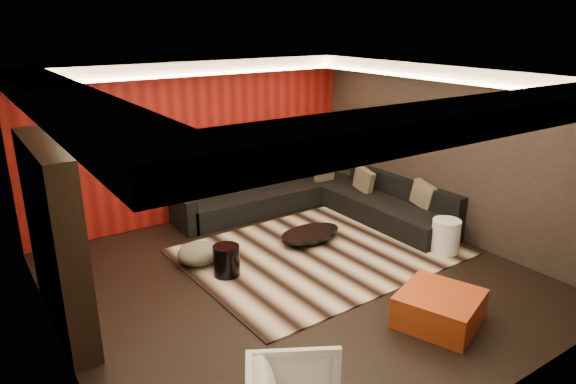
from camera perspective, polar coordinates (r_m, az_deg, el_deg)
floor at (r=7.23m, az=0.72°, el=-9.69°), size 6.00×6.00×0.02m
ceiling at (r=6.39m, az=0.82°, el=13.16°), size 6.00×6.00×0.02m
wall_back at (r=9.22m, az=-10.06°, el=5.70°), size 6.00×0.02×2.80m
wall_left at (r=5.63m, az=-25.33°, el=-4.30°), size 0.02×6.00×2.80m
wall_right at (r=8.70m, az=17.30°, el=4.35°), size 0.02×6.00×2.80m
red_feature_wall at (r=9.18m, az=-9.96°, el=5.65°), size 5.98×0.05×2.78m
soffit_back at (r=8.74m, az=-9.68°, el=13.60°), size 6.00×0.60×0.22m
soffit_front at (r=4.49m, az=21.18°, el=8.03°), size 6.00×0.60×0.22m
soffit_left at (r=5.35m, az=-23.96°, el=9.21°), size 0.60×4.80×0.22m
soffit_right at (r=8.25m, az=16.78°, el=12.80°), size 0.60×4.80×0.22m
cove_back at (r=8.45m, az=-8.64°, el=12.86°), size 4.80×0.08×0.04m
cove_front at (r=4.70m, az=17.68°, el=7.72°), size 4.80×0.08×0.04m
cove_left at (r=5.43m, az=-20.31°, el=8.81°), size 0.08×4.80×0.04m
cove_right at (r=8.00m, az=15.13°, el=12.13°), size 0.08×4.80×0.04m
tv_surround at (r=6.31m, az=-24.48°, el=-4.72°), size 0.30×2.00×2.20m
tv_screen at (r=6.21m, az=-23.47°, el=-1.46°), size 0.04×1.30×0.80m
tv_shelf at (r=6.49m, az=-22.62°, el=-7.70°), size 0.04×1.60×0.04m
rug at (r=8.00m, az=3.66°, el=-6.64°), size 4.09×3.12×0.02m
coffee_table at (r=8.26m, az=2.48°, el=-5.02°), size 1.13×1.13×0.18m
drum_stool at (r=7.24m, az=-6.85°, el=-7.56°), size 0.39×0.39×0.44m
striped_pouf at (r=7.64m, az=-10.01°, el=-6.77°), size 0.73×0.73×0.32m
white_side_table at (r=8.24m, az=17.10°, el=-4.74°), size 0.44×0.44×0.54m
orange_ottoman at (r=6.44m, az=16.45°, el=-12.30°), size 1.12×1.12×0.39m
sectional_sofa at (r=9.44m, az=2.89°, el=-0.93°), size 3.65×3.50×0.75m
throw_pillows at (r=9.47m, az=8.92°, el=1.21°), size 0.72×2.44×0.50m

